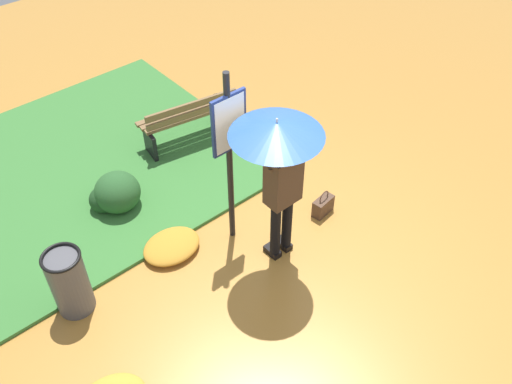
{
  "coord_description": "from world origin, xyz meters",
  "views": [
    {
      "loc": [
        3.1,
        3.03,
        5.14
      ],
      "look_at": [
        0.1,
        -0.45,
        0.85
      ],
      "focal_mm": 39.25,
      "sensor_mm": 36.0,
      "label": 1
    }
  ],
  "objects_px": {
    "park_bench": "(188,119)",
    "trash_bin": "(69,282)",
    "person_with_umbrella": "(279,155)",
    "handbag": "(323,206)",
    "info_sign_post": "(229,143)"
  },
  "relations": [
    {
      "from": "info_sign_post",
      "to": "park_bench",
      "type": "height_order",
      "value": "info_sign_post"
    },
    {
      "from": "person_with_umbrella",
      "to": "park_bench",
      "type": "relative_size",
      "value": 1.46
    },
    {
      "from": "person_with_umbrella",
      "to": "park_bench",
      "type": "height_order",
      "value": "person_with_umbrella"
    },
    {
      "from": "person_with_umbrella",
      "to": "info_sign_post",
      "type": "distance_m",
      "value": 0.64
    },
    {
      "from": "handbag",
      "to": "trash_bin",
      "type": "xyz_separation_m",
      "value": [
        3.1,
        -0.75,
        0.29
      ]
    },
    {
      "from": "handbag",
      "to": "info_sign_post",
      "type": "bearing_deg",
      "value": -22.31
    },
    {
      "from": "person_with_umbrella",
      "to": "info_sign_post",
      "type": "relative_size",
      "value": 0.89
    },
    {
      "from": "person_with_umbrella",
      "to": "handbag",
      "type": "bearing_deg",
      "value": -171.29
    },
    {
      "from": "park_bench",
      "to": "trash_bin",
      "type": "distance_m",
      "value": 3.13
    },
    {
      "from": "person_with_umbrella",
      "to": "park_bench",
      "type": "bearing_deg",
      "value": -102.17
    },
    {
      "from": "person_with_umbrella",
      "to": "trash_bin",
      "type": "relative_size",
      "value": 2.45
    },
    {
      "from": "handbag",
      "to": "trash_bin",
      "type": "height_order",
      "value": "trash_bin"
    },
    {
      "from": "handbag",
      "to": "park_bench",
      "type": "xyz_separation_m",
      "value": [
        0.41,
        -2.35,
        0.28
      ]
    },
    {
      "from": "info_sign_post",
      "to": "park_bench",
      "type": "distance_m",
      "value": 2.28
    },
    {
      "from": "trash_bin",
      "to": "handbag",
      "type": "bearing_deg",
      "value": 166.43
    }
  ]
}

